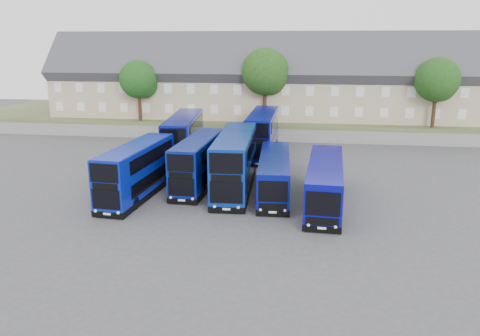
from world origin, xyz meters
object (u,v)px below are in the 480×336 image
(dd_front_left, at_px, (137,172))
(tree_mid, at_px, (266,74))
(dd_front_mid, at_px, (199,163))
(tree_far, at_px, (473,75))
(tree_west, at_px, (140,81))
(coach_east_a, at_px, (274,175))
(tree_east, at_px, (438,81))

(dd_front_left, distance_m, tree_mid, 26.29)
(dd_front_mid, distance_m, tree_far, 40.87)
(dd_front_left, relative_size, tree_far, 1.21)
(dd_front_left, xyz_separation_m, tree_far, (34.01, 30.80, 5.72))
(tree_west, bearing_deg, dd_front_left, -71.44)
(dd_front_mid, distance_m, coach_east_a, 6.53)
(dd_front_mid, bearing_deg, tree_east, 42.97)
(dd_front_left, bearing_deg, dd_front_mid, 44.24)
(dd_front_left, distance_m, coach_east_a, 10.86)
(coach_east_a, height_order, tree_east, tree_east)
(tree_west, bearing_deg, tree_east, 0.00)
(tree_west, height_order, tree_far, tree_far)
(tree_mid, bearing_deg, coach_east_a, -83.29)
(tree_east, distance_m, tree_far, 9.23)
(coach_east_a, height_order, tree_west, tree_west)
(coach_east_a, bearing_deg, tree_east, 47.96)
(coach_east_a, relative_size, tree_west, 1.48)
(tree_west, bearing_deg, tree_far, 9.46)
(tree_east, bearing_deg, tree_mid, 178.57)
(tree_west, xyz_separation_m, tree_east, (36.00, 0.00, 0.34))
(dd_front_mid, relative_size, tree_east, 1.26)
(dd_front_left, bearing_deg, tree_east, 44.86)
(tree_west, height_order, tree_east, tree_east)
(coach_east_a, distance_m, tree_east, 28.23)
(coach_east_a, distance_m, tree_far, 37.35)
(dd_front_left, bearing_deg, tree_far, 46.67)
(coach_east_a, relative_size, tree_mid, 1.23)
(dd_front_mid, height_order, tree_far, tree_far)
(dd_front_mid, xyz_separation_m, tree_mid, (3.84, 20.83, 6.08))
(tree_mid, distance_m, tree_east, 20.02)
(tree_mid, height_order, tree_far, tree_mid)
(tree_mid, xyz_separation_m, tree_far, (26.00, 6.50, -0.34))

